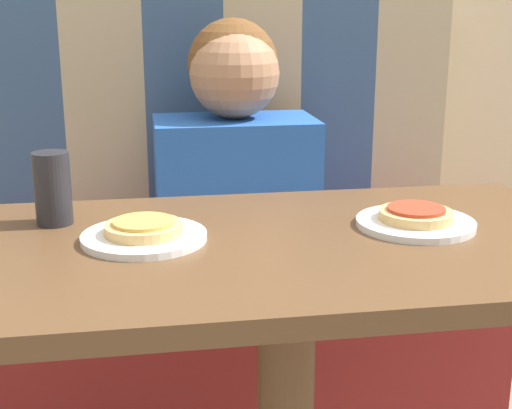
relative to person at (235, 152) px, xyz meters
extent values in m
cube|color=maroon|center=(0.00, -0.01, -0.54)|extent=(1.28, 0.57, 0.46)
cube|color=navy|center=(-0.53, 0.24, 0.04)|extent=(0.21, 0.07, 0.71)
cube|color=tan|center=(-0.32, 0.24, 0.04)|extent=(0.21, 0.07, 0.71)
cube|color=navy|center=(-0.11, 0.24, 0.04)|extent=(0.21, 0.07, 0.71)
cube|color=tan|center=(0.11, 0.24, 0.04)|extent=(0.21, 0.07, 0.71)
cube|color=navy|center=(0.32, 0.24, 0.04)|extent=(0.21, 0.07, 0.71)
cube|color=tan|center=(0.53, 0.24, 0.04)|extent=(0.21, 0.07, 0.71)
cube|color=brown|center=(0.00, -0.64, -0.03)|extent=(1.05, 0.59, 0.03)
cube|color=#2356B2|center=(0.00, -0.01, -0.12)|extent=(0.40, 0.24, 0.40)
sphere|color=#9E7051|center=(0.00, -0.01, 0.19)|extent=(0.22, 0.22, 0.22)
sphere|color=brown|center=(0.00, 0.02, 0.21)|extent=(0.22, 0.22, 0.22)
cylinder|color=white|center=(-0.23, -0.61, -0.01)|extent=(0.20, 0.20, 0.01)
cylinder|color=white|center=(0.23, -0.61, -0.01)|extent=(0.20, 0.20, 0.01)
cylinder|color=tan|center=(-0.23, -0.61, 0.01)|extent=(0.13, 0.13, 0.02)
cylinder|color=gold|center=(-0.23, -0.61, 0.02)|extent=(0.10, 0.10, 0.01)
cylinder|color=tan|center=(0.23, -0.61, 0.01)|extent=(0.13, 0.13, 0.02)
cylinder|color=#B73823|center=(0.23, -0.61, 0.02)|extent=(0.10, 0.10, 0.01)
cylinder|color=#232328|center=(-0.38, -0.49, 0.05)|extent=(0.06, 0.06, 0.13)
camera|label=1|loc=(-0.23, -1.72, 0.36)|focal=50.00mm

